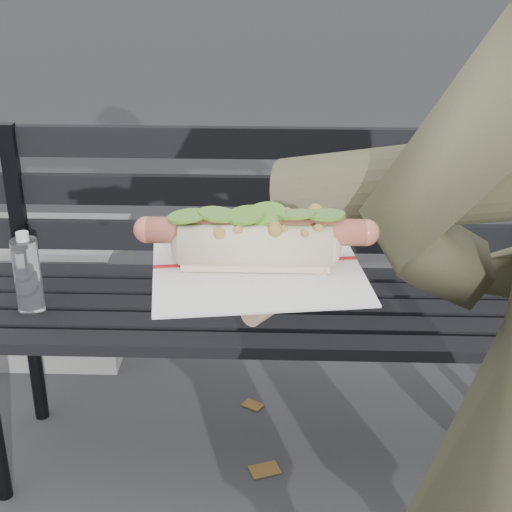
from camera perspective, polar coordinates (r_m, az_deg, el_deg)
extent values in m
cylinder|color=black|center=(2.33, -15.87, -6.65)|extent=(0.04, 0.04, 0.45)
cylinder|color=black|center=(2.32, 17.91, -7.16)|extent=(0.04, 0.04, 0.45)
cube|color=black|center=(1.80, 0.81, -6.58)|extent=(1.50, 0.07, 0.03)
cube|color=black|center=(1.88, 0.86, -5.16)|extent=(1.50, 0.07, 0.03)
cube|color=black|center=(1.96, 0.92, -3.85)|extent=(1.50, 0.07, 0.03)
cube|color=black|center=(2.04, 0.96, -2.65)|extent=(1.50, 0.07, 0.03)
cube|color=black|center=(2.12, 1.01, -1.54)|extent=(1.50, 0.07, 0.03)
cube|color=black|center=(2.16, -17.06, 3.80)|extent=(0.04, 0.03, 0.42)
cube|color=black|center=(2.10, 1.04, 1.40)|extent=(1.50, 0.02, 0.08)
cube|color=black|center=(2.05, 1.07, 4.74)|extent=(1.50, 0.02, 0.08)
cube|color=black|center=(2.01, 1.10, 8.22)|extent=(1.50, 0.02, 0.08)
cylinder|color=white|center=(1.94, -16.26, -1.47)|extent=(0.06, 0.06, 0.19)
cylinder|color=white|center=(1.90, -16.63, 1.38)|extent=(0.03, 0.03, 0.02)
cylinder|color=#D8A384|center=(0.74, 3.12, -1.13)|extent=(0.09, 0.08, 0.07)
ellipsoid|color=#D8A384|center=(0.74, 0.00, -1.77)|extent=(0.10, 0.11, 0.03)
cylinder|color=#D8A384|center=(0.71, -4.52, -2.63)|extent=(0.06, 0.02, 0.02)
cylinder|color=#D8A384|center=(0.73, -4.35, -1.91)|extent=(0.06, 0.02, 0.02)
cylinder|color=#D8A384|center=(0.75, -4.20, -1.23)|extent=(0.06, 0.02, 0.02)
cylinder|color=#D8A384|center=(0.76, -4.05, -0.58)|extent=(0.06, 0.02, 0.02)
cylinder|color=#D8A384|center=(0.69, 0.68, -3.67)|extent=(0.04, 0.05, 0.02)
cube|color=white|center=(0.73, 0.00, -0.57)|extent=(0.21, 0.21, 0.00)
cube|color=#B21E1E|center=(0.73, 0.00, -0.46)|extent=(0.19, 0.03, 0.00)
cylinder|color=#D36A51|center=(0.71, 0.00, 1.82)|extent=(0.20, 0.02, 0.02)
sphere|color=#D36A51|center=(0.72, -7.94, 1.91)|extent=(0.02, 0.02, 0.02)
sphere|color=#D36A51|center=(0.72, 8.00, 1.70)|extent=(0.03, 0.02, 0.02)
sphere|color=#9E6B2D|center=(0.70, 1.39, 2.02)|extent=(0.01, 0.01, 0.01)
sphere|color=#9E6B2D|center=(0.69, -1.34, 1.85)|extent=(0.01, 0.01, 0.01)
sphere|color=#9E6B2D|center=(0.73, 4.30, 3.21)|extent=(0.01, 0.01, 0.01)
sphere|color=#9E6B2D|center=(0.74, -3.53, 2.70)|extent=(0.01, 0.01, 0.01)
sphere|color=#9E6B2D|center=(0.69, 3.56, 1.62)|extent=(0.01, 0.01, 0.01)
sphere|color=#9E6B2D|center=(0.71, 4.85, 1.92)|extent=(0.01, 0.01, 0.01)
sphere|color=#9E6B2D|center=(0.71, 3.08, 2.14)|extent=(0.01, 0.01, 0.01)
sphere|color=#9E6B2D|center=(0.73, 3.47, 2.58)|extent=(0.01, 0.01, 0.01)
sphere|color=#9E6B2D|center=(0.70, -2.82, 1.75)|extent=(0.01, 0.01, 0.01)
sphere|color=#9E6B2D|center=(0.73, 4.65, 2.39)|extent=(0.01, 0.01, 0.01)
sphere|color=#9E6B2D|center=(0.73, -1.03, 3.13)|extent=(0.01, 0.01, 0.01)
sphere|color=#9E6B2D|center=(0.71, -2.52, 2.69)|extent=(0.01, 0.01, 0.01)
sphere|color=#9E6B2D|center=(0.70, 0.50, 1.88)|extent=(0.01, 0.01, 0.01)
sphere|color=#9E6B2D|center=(0.73, 0.50, 3.27)|extent=(0.01, 0.01, 0.01)
sphere|color=#9E6B2D|center=(0.70, -1.17, 2.05)|extent=(0.01, 0.01, 0.01)
sphere|color=#9E6B2D|center=(0.69, -2.66, 1.54)|extent=(0.01, 0.01, 0.01)
sphere|color=#9E6B2D|center=(0.71, -0.15, 2.67)|extent=(0.01, 0.01, 0.01)
sphere|color=#9E6B2D|center=(0.72, -0.39, 2.88)|extent=(0.01, 0.01, 0.01)
sphere|color=#9E6B2D|center=(0.70, -4.17, 1.55)|extent=(0.01, 0.01, 0.01)
sphere|color=#9E6B2D|center=(0.72, 3.92, 2.30)|extent=(0.01, 0.01, 0.01)
sphere|color=#9E6B2D|center=(0.72, -2.74, 2.31)|extent=(0.01, 0.01, 0.01)
sphere|color=#9E6B2D|center=(0.70, 4.56, 1.94)|extent=(0.01, 0.01, 0.01)
sphere|color=#9E6B2D|center=(0.73, 4.34, 3.25)|extent=(0.01, 0.01, 0.01)
sphere|color=#9E6B2D|center=(0.71, 3.52, 2.26)|extent=(0.01, 0.01, 0.01)
sphere|color=#9E6B2D|center=(0.69, -1.66, 1.52)|extent=(0.01, 0.01, 0.01)
sphere|color=#9E6B2D|center=(0.73, 2.27, 3.02)|extent=(0.01, 0.01, 0.01)
sphere|color=#9E6B2D|center=(0.69, 1.41, 1.83)|extent=(0.01, 0.01, 0.01)
sphere|color=#9E6B2D|center=(0.69, 2.01, 1.88)|extent=(0.01, 0.01, 0.01)
cylinder|color=#5B9929|center=(0.71, -5.03, 2.92)|extent=(0.04, 0.04, 0.01)
cylinder|color=#5B9929|center=(0.71, -2.79, 3.05)|extent=(0.04, 0.04, 0.01)
cylinder|color=#5B9929|center=(0.71, -0.76, 3.00)|extent=(0.04, 0.04, 0.01)
cylinder|color=#5B9929|center=(0.71, 0.75, 3.12)|extent=(0.04, 0.04, 0.01)
cylinder|color=#5B9929|center=(0.71, 2.94, 3.05)|extent=(0.04, 0.04, 0.01)
cylinder|color=#5B9929|center=(0.71, 5.06, 3.01)|extent=(0.04, 0.04, 0.01)
cube|color=brown|center=(3.40, -16.82, -0.79)|extent=(0.05, 0.05, 0.00)
cube|color=brown|center=(3.10, 7.33, -2.39)|extent=(0.09, 0.10, 0.00)
cube|color=brown|center=(2.41, -0.24, -10.78)|extent=(0.07, 0.07, 0.00)
cube|color=brown|center=(2.17, 0.63, -15.29)|extent=(0.09, 0.08, 0.00)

